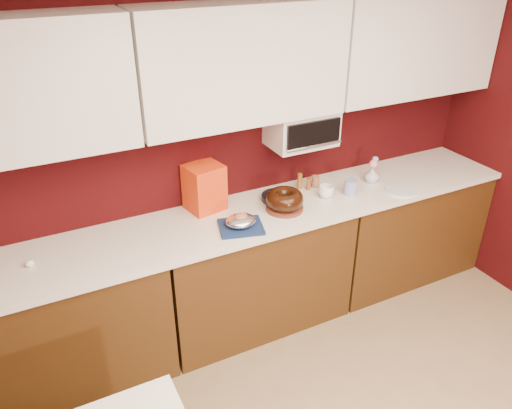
{
  "coord_description": "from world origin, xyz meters",
  "views": [
    {
      "loc": [
        -1.28,
        -0.65,
        2.53
      ],
      "look_at": [
        -0.03,
        1.84,
        1.02
      ],
      "focal_mm": 35.0,
      "sensor_mm": 36.0,
      "label": 1
    }
  ],
  "objects_px": {
    "foil_ham_nest": "(241,221)",
    "blue_jar": "(350,187)",
    "bundt_cake": "(285,199)",
    "toaster_oven": "(301,127)",
    "flower_vase": "(372,174)",
    "pandoro_box": "(204,187)",
    "coffee_mug": "(326,190)"
  },
  "relations": [
    {
      "from": "foil_ham_nest",
      "to": "blue_jar",
      "type": "height_order",
      "value": "blue_jar"
    },
    {
      "from": "blue_jar",
      "to": "pandoro_box",
      "type": "bearing_deg",
      "value": 164.92
    },
    {
      "from": "toaster_oven",
      "to": "pandoro_box",
      "type": "xyz_separation_m",
      "value": [
        -0.71,
        0.04,
        -0.32
      ]
    },
    {
      "from": "toaster_oven",
      "to": "flower_vase",
      "type": "xyz_separation_m",
      "value": [
        0.55,
        -0.14,
        -0.41
      ]
    },
    {
      "from": "blue_jar",
      "to": "foil_ham_nest",
      "type": "bearing_deg",
      "value": -175.08
    },
    {
      "from": "blue_jar",
      "to": "flower_vase",
      "type": "bearing_deg",
      "value": 18.77
    },
    {
      "from": "pandoro_box",
      "to": "coffee_mug",
      "type": "distance_m",
      "value": 0.86
    },
    {
      "from": "toaster_oven",
      "to": "foil_ham_nest",
      "type": "relative_size",
      "value": 2.31
    },
    {
      "from": "pandoro_box",
      "to": "blue_jar",
      "type": "relative_size",
      "value": 2.87
    },
    {
      "from": "foil_ham_nest",
      "to": "blue_jar",
      "type": "distance_m",
      "value": 0.9
    },
    {
      "from": "flower_vase",
      "to": "coffee_mug",
      "type": "bearing_deg",
      "value": -173.65
    },
    {
      "from": "flower_vase",
      "to": "toaster_oven",
      "type": "bearing_deg",
      "value": 165.78
    },
    {
      "from": "toaster_oven",
      "to": "blue_jar",
      "type": "distance_m",
      "value": 0.56
    },
    {
      "from": "blue_jar",
      "to": "flower_vase",
      "type": "distance_m",
      "value": 0.28
    },
    {
      "from": "foil_ham_nest",
      "to": "blue_jar",
      "type": "bearing_deg",
      "value": 4.92
    },
    {
      "from": "bundt_cake",
      "to": "toaster_oven",
      "type": "bearing_deg",
      "value": 42.24
    },
    {
      "from": "flower_vase",
      "to": "pandoro_box",
      "type": "bearing_deg",
      "value": 171.85
    },
    {
      "from": "blue_jar",
      "to": "coffee_mug",
      "type": "bearing_deg",
      "value": 167.62
    },
    {
      "from": "pandoro_box",
      "to": "coffee_mug",
      "type": "bearing_deg",
      "value": -27.02
    },
    {
      "from": "blue_jar",
      "to": "bundt_cake",
      "type": "bearing_deg",
      "value": 178.87
    },
    {
      "from": "toaster_oven",
      "to": "bundt_cake",
      "type": "bearing_deg",
      "value": -137.76
    },
    {
      "from": "bundt_cake",
      "to": "blue_jar",
      "type": "relative_size",
      "value": 2.3
    },
    {
      "from": "foil_ham_nest",
      "to": "bundt_cake",
      "type": "bearing_deg",
      "value": 13.48
    },
    {
      "from": "bundt_cake",
      "to": "blue_jar",
      "type": "bearing_deg",
      "value": -1.13
    },
    {
      "from": "toaster_oven",
      "to": "coffee_mug",
      "type": "distance_m",
      "value": 0.48
    },
    {
      "from": "bundt_cake",
      "to": "blue_jar",
      "type": "distance_m",
      "value": 0.53
    },
    {
      "from": "pandoro_box",
      "to": "foil_ham_nest",
      "type": "bearing_deg",
      "value": -84.87
    },
    {
      "from": "foil_ham_nest",
      "to": "blue_jar",
      "type": "xyz_separation_m",
      "value": [
        0.9,
        0.08,
        -0.0
      ]
    },
    {
      "from": "pandoro_box",
      "to": "blue_jar",
      "type": "bearing_deg",
      "value": -26.44
    },
    {
      "from": "flower_vase",
      "to": "bundt_cake",
      "type": "bearing_deg",
      "value": -174.36
    },
    {
      "from": "pandoro_box",
      "to": "flower_vase",
      "type": "distance_m",
      "value": 1.27
    },
    {
      "from": "blue_jar",
      "to": "flower_vase",
      "type": "xyz_separation_m",
      "value": [
        0.26,
        0.09,
        0.01
      ]
    }
  ]
}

